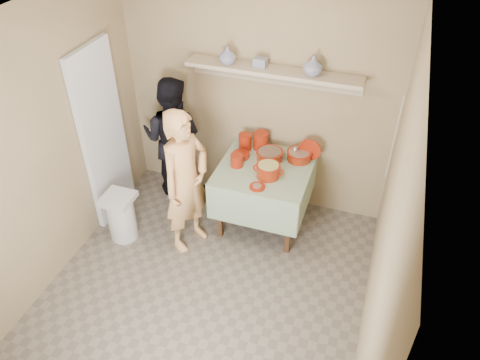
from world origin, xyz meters
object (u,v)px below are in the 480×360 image
at_px(person_cook, 186,182).
at_px(person_helper, 173,138).
at_px(serving_table, 265,176).
at_px(trash_bin, 121,216).
at_px(cazuela_rice, 268,170).

bearing_deg(person_cook, person_helper, 53.73).
relative_size(serving_table, trash_bin, 1.74).
xyz_separation_m(person_cook, trash_bin, (-0.73, -0.17, -0.52)).
distance_m(person_helper, cazuela_rice, 1.32).
xyz_separation_m(person_helper, trash_bin, (-0.20, -0.97, -0.47)).
xyz_separation_m(serving_table, trash_bin, (-1.39, -0.73, -0.36)).
bearing_deg(person_helper, person_cook, 119.73).
height_order(person_helper, trash_bin, person_helper).
height_order(person_helper, serving_table, person_helper).
distance_m(person_cook, person_helper, 0.96).
height_order(person_cook, person_helper, person_cook).
bearing_deg(trash_bin, cazuela_rice, 21.84).
relative_size(person_cook, cazuela_rice, 4.86).
xyz_separation_m(person_helper, serving_table, (1.19, -0.24, -0.11)).
distance_m(person_helper, serving_table, 1.22).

